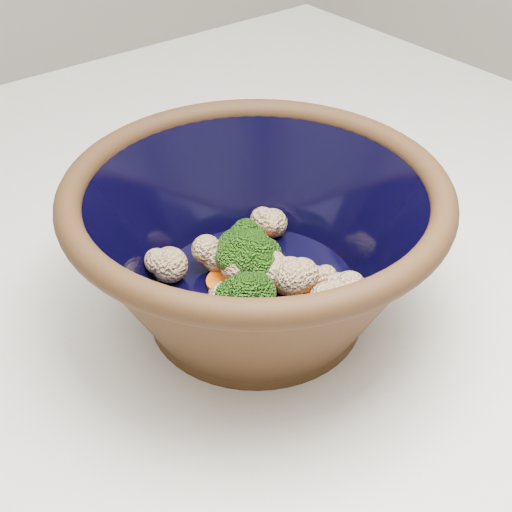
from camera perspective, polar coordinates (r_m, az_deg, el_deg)
mixing_bowl at (r=0.57m, az=0.00°, el=1.03°), size 0.30×0.30×0.13m
vegetable_pile at (r=0.58m, az=-0.11°, el=-0.84°), size 0.14×0.15×0.05m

